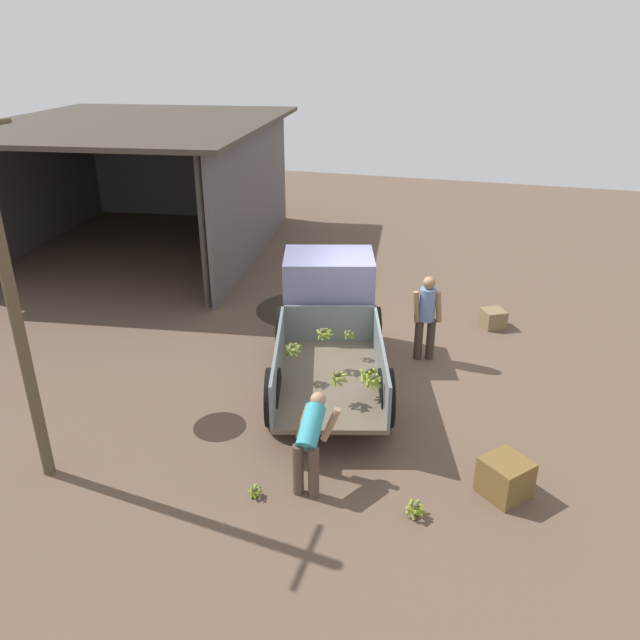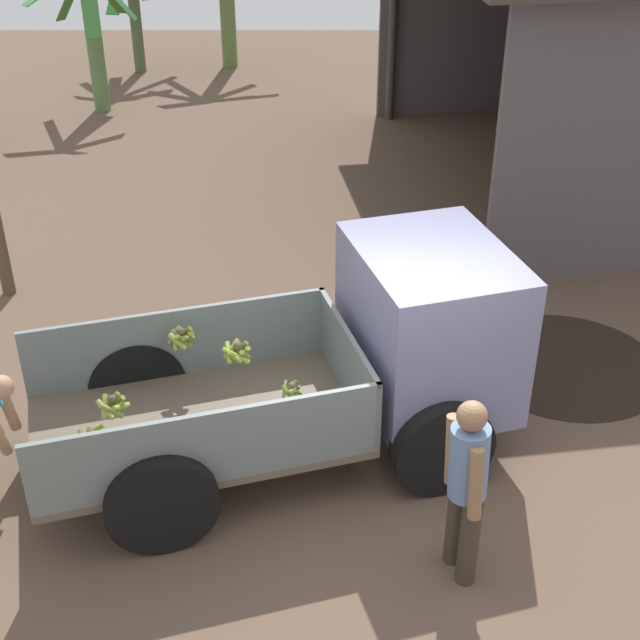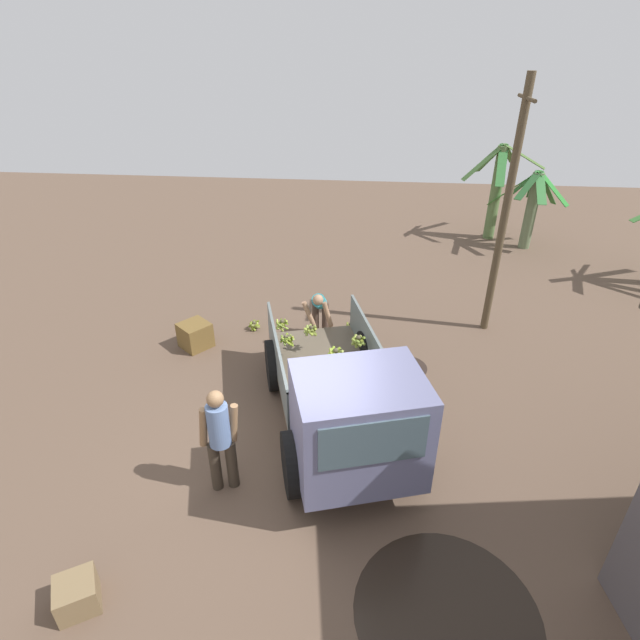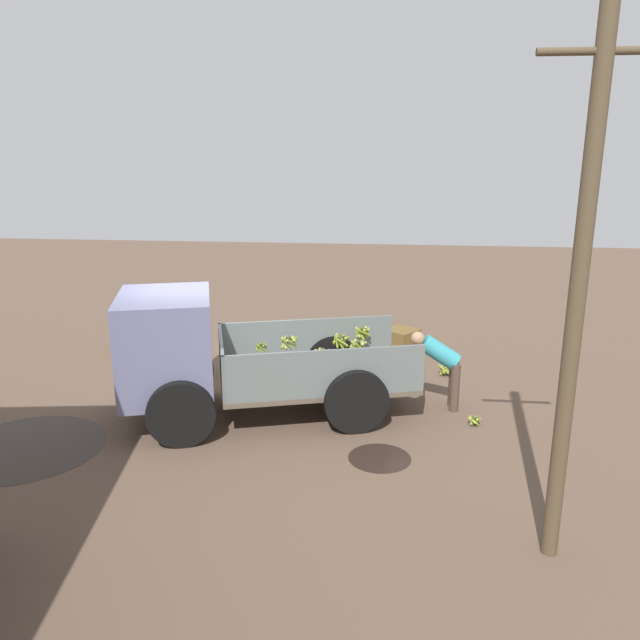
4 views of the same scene
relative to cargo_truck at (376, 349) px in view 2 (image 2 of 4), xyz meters
name	(u,v)px [view 2 (image 2 of 4)]	position (x,y,z in m)	size (l,w,h in m)	color
ground	(401,497)	(0.22, -0.90, -1.04)	(36.00, 36.00, 0.00)	brown
mud_patch_0	(122,375)	(-2.73, 1.06, -1.04)	(0.86, 0.86, 0.01)	#2D211B
mud_patch_1	(566,364)	(2.26, 1.29, -1.04)	(2.18, 2.18, 0.01)	black
cargo_truck	(376,349)	(0.00, 0.00, 0.00)	(4.77, 2.98, 2.00)	brown
banana_palm_1	(95,36)	(-4.88, 10.38, 0.42)	(1.94, 2.17, 2.78)	#5B8149
banana_palm_3	(135,3)	(-4.59, 13.15, 0.47)	(2.10, 2.44, 2.67)	#50613F
person_foreground_visitor	(467,483)	(0.62, -1.78, -0.08)	(0.41, 0.59, 1.73)	#3B3026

